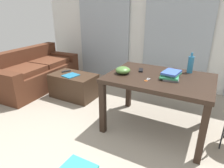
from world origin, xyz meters
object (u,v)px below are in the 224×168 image
object	(u,v)px
bottle_near	(191,64)
scissors	(147,80)
magazine	(71,75)
couch	(35,73)
craft_table	(159,84)
book_stack	(171,75)
coffee_table	(74,86)
bowl	(123,70)
tv_remote_on_table	(141,70)
tv_remote_primary	(66,71)

from	to	relation	value
bottle_near	scissors	distance (m)	0.67
magazine	couch	bearing A→B (deg)	-174.09
bottle_near	couch	bearing A→B (deg)	-178.82
craft_table	book_stack	bearing A→B (deg)	1.96
couch	coffee_table	distance (m)	1.00
couch	bottle_near	distance (m)	2.94
bowl	scissors	bearing A→B (deg)	-13.63
tv_remote_on_table	coffee_table	bearing A→B (deg)	154.38
craft_table	magazine	distance (m)	1.61
craft_table	couch	bearing A→B (deg)	173.89
couch	tv_remote_on_table	xyz separation A→B (m)	(2.31, -0.17, 0.45)
couch	coffee_table	size ratio (longest dim) A/B	2.22
craft_table	coffee_table	bearing A→B (deg)	170.55
bottle_near	book_stack	distance (m)	0.38
tv_remote_on_table	magazine	distance (m)	1.34
bowl	tv_remote_on_table	world-z (taller)	bowl
coffee_table	tv_remote_on_table	size ratio (longest dim) A/B	5.62
bottle_near	tv_remote_primary	bearing A→B (deg)	-179.74
craft_table	bottle_near	bearing A→B (deg)	48.65
book_stack	tv_remote_on_table	xyz separation A→B (m)	(-0.42, 0.10, -0.03)
craft_table	magazine	xyz separation A→B (m)	(-1.59, 0.19, -0.21)
coffee_table	scissors	xyz separation A→B (m)	(1.50, -0.47, 0.53)
tv_remote_on_table	tv_remote_primary	size ratio (longest dim) A/B	0.89
tv_remote_primary	scissors	bearing A→B (deg)	10.29
book_stack	tv_remote_on_table	distance (m)	0.43
bottle_near	tv_remote_on_table	size ratio (longest dim) A/B	1.84
couch	craft_table	bearing A→B (deg)	-6.11
book_stack	tv_remote_primary	bearing A→B (deg)	170.55
scissors	couch	bearing A→B (deg)	169.16
tv_remote_primary	bowl	bearing A→B (deg)	9.40
magazine	bowl	bearing A→B (deg)	-4.24
scissors	magazine	size ratio (longest dim) A/B	0.47
bottle_near	tv_remote_on_table	bearing A→B (deg)	-158.26
craft_table	bowl	world-z (taller)	bowl
craft_table	bottle_near	xyz separation A→B (m)	(0.30, 0.34, 0.21)
coffee_table	tv_remote_on_table	xyz separation A→B (m)	(1.31, -0.16, 0.54)
coffee_table	magazine	size ratio (longest dim) A/B	3.26
coffee_table	craft_table	world-z (taller)	craft_table
couch	bowl	size ratio (longest dim) A/B	9.41
craft_table	book_stack	world-z (taller)	book_stack
couch	scissors	size ratio (longest dim) A/B	15.35
craft_table	bowl	distance (m)	0.48
couch	bowl	bearing A→B (deg)	-10.37
coffee_table	bottle_near	bearing A→B (deg)	2.13
tv_remote_on_table	tv_remote_primary	xyz separation A→B (m)	(-1.52, 0.22, -0.31)
tv_remote_on_table	couch	bearing A→B (deg)	157.10
coffee_table	book_stack	xyz separation A→B (m)	(1.73, -0.26, 0.57)
bowl	tv_remote_primary	world-z (taller)	bowl
tv_remote_on_table	bottle_near	bearing A→B (deg)	3.11
magazine	tv_remote_primary	bearing A→B (deg)	159.20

